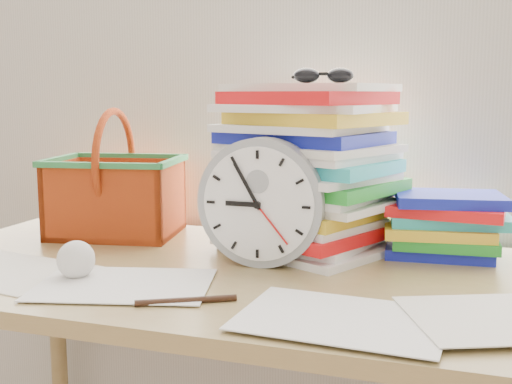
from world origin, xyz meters
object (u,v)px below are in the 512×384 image
(book_stack, at_px, (444,224))
(basket, at_px, (115,174))
(paper_stack, at_px, (307,168))
(desk, at_px, (241,306))
(clock, at_px, (262,202))

(book_stack, bearing_deg, basket, -176.99)
(paper_stack, xyz_separation_m, basket, (-0.47, 0.00, -0.03))
(desk, bearing_deg, book_stack, 32.54)
(book_stack, distance_m, basket, 0.76)
(clock, bearing_deg, desk, -127.26)
(paper_stack, xyz_separation_m, clock, (-0.05, -0.15, -0.05))
(book_stack, bearing_deg, paper_stack, -171.37)
(desk, relative_size, paper_stack, 3.92)
(book_stack, relative_size, basket, 0.89)
(basket, bearing_deg, paper_stack, -10.75)
(clock, distance_m, book_stack, 0.39)
(desk, distance_m, basket, 0.49)
(clock, xyz_separation_m, basket, (-0.42, 0.16, 0.02))
(desk, xyz_separation_m, basket, (-0.39, 0.20, 0.22))
(paper_stack, distance_m, book_stack, 0.31)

